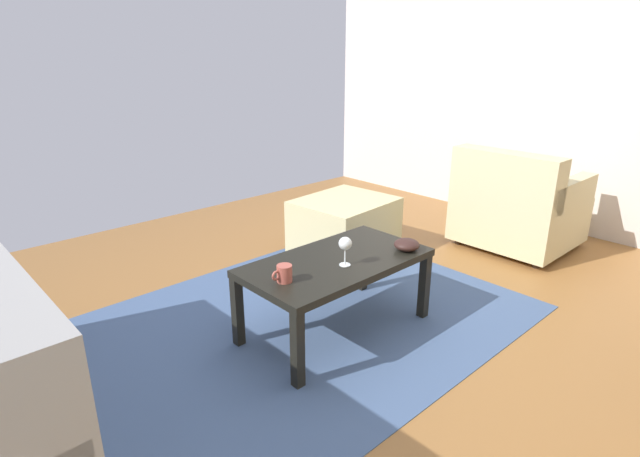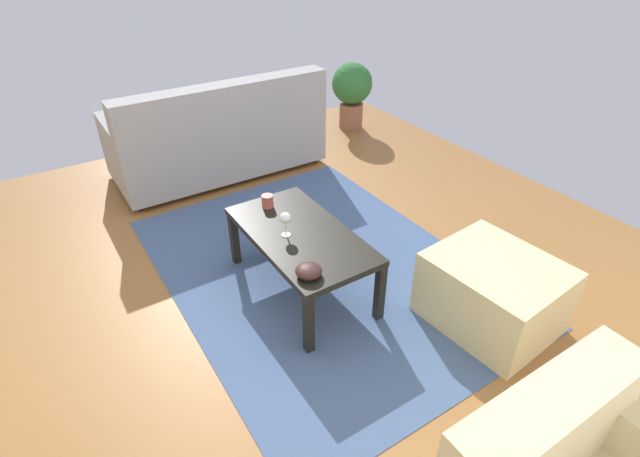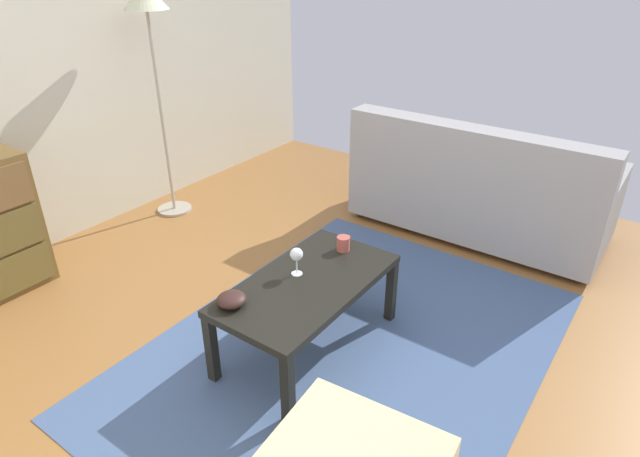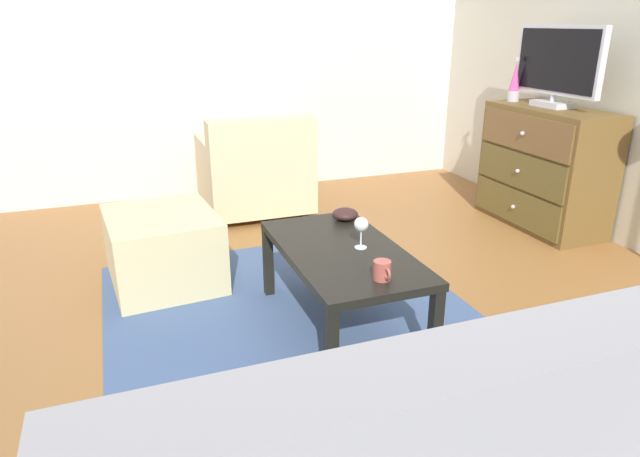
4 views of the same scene
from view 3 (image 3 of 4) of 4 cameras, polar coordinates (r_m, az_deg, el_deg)
ground_plane at (r=3.05m, az=-2.34°, el=-13.59°), size 5.71×5.12×0.05m
wall_accent_rear at (r=4.19m, az=-29.91°, el=16.07°), size 5.71×0.12×2.77m
area_rug at (r=3.07m, az=3.02°, el=-12.60°), size 2.60×1.90×0.01m
coffee_table at (r=2.86m, az=-1.30°, el=-6.48°), size 1.03×0.55×0.43m
wine_glass at (r=2.83m, az=-2.51°, el=-2.85°), size 0.07×0.07×0.16m
mug at (r=3.09m, az=2.51°, el=-1.58°), size 0.11×0.08×0.08m
bowl_decorative at (r=2.67m, az=-9.36°, el=-7.42°), size 0.14×0.14×0.06m
couch_large at (r=4.24m, az=16.36°, el=3.88°), size 0.85×1.85×0.90m
standing_lamp at (r=4.31m, az=-17.74°, el=20.27°), size 0.32×0.32×1.76m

